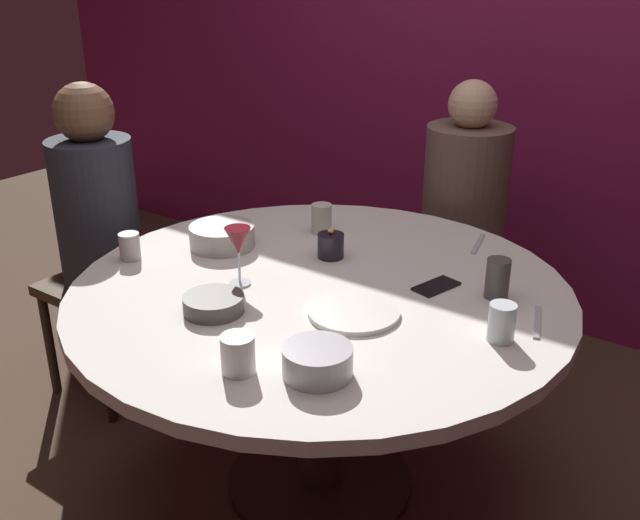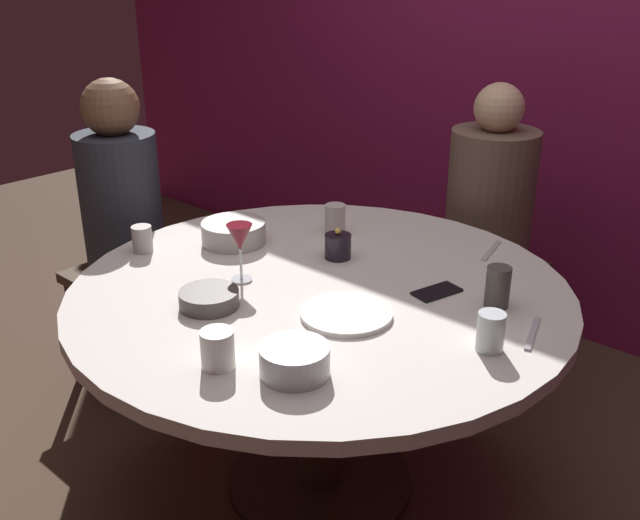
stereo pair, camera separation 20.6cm
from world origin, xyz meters
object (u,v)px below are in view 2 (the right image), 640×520
object	(u,v)px
bowl_salad_center	(234,232)
cup_near_candle	(490,332)
bowl_small_white	(209,299)
cell_phone	(437,292)
cup_by_left_diner	(218,349)
dining_table	(320,325)
cup_far_edge	(498,287)
cup_by_right_diner	(142,239)
seated_diner_back	(490,203)
cup_center_front	(335,219)
dinner_plate	(346,314)
bowl_serving_large	(295,360)
wine_glass	(240,240)
candle_holder	(338,246)
seated_diner_left	(121,204)

from	to	relation	value
bowl_salad_center	cup_near_candle	xyz separation A→B (m)	(0.99, -0.06, 0.01)
bowl_salad_center	bowl_small_white	size ratio (longest dim) A/B	1.29
cell_phone	cup_by_left_diner	size ratio (longest dim) A/B	1.51
dining_table	cup_far_edge	world-z (taller)	cup_far_edge
cup_by_right_diner	cup_far_edge	xyz separation A→B (m)	(1.05, 0.41, 0.01)
seated_diner_back	cup_far_edge	xyz separation A→B (m)	(0.45, -0.76, 0.05)
bowl_small_white	cup_center_front	distance (m)	0.67
dinner_plate	cell_phone	bearing A→B (deg)	69.91
bowl_serving_large	bowl_small_white	world-z (taller)	bowl_serving_large
dining_table	bowl_serving_large	distance (m)	0.51
seated_diner_back	cup_by_left_diner	size ratio (longest dim) A/B	12.78
cup_by_left_diner	cup_far_edge	bearing A→B (deg)	65.24
bowl_serving_large	dinner_plate	bearing A→B (deg)	107.50
wine_glass	cup_far_edge	world-z (taller)	wine_glass
dining_table	cup_near_candle	size ratio (longest dim) A/B	14.73
cup_center_front	cup_far_edge	size ratio (longest dim) A/B	0.87
candle_holder	bowl_salad_center	distance (m)	0.37
seated_diner_back	cup_by_right_diner	size ratio (longest dim) A/B	13.73
seated_diner_back	cell_phone	xyz separation A→B (m)	(0.28, -0.80, -0.00)
cell_phone	bowl_small_white	bearing A→B (deg)	63.79
wine_glass	cup_near_candle	bearing A→B (deg)	9.73
dinner_plate	cup_by_right_diner	xyz separation A→B (m)	(-0.78, -0.09, 0.04)
seated_diner_left	bowl_serving_large	xyz separation A→B (m)	(1.28, -0.40, 0.01)
dining_table	seated_diner_left	world-z (taller)	seated_diner_left
seated_diner_back	candle_holder	bearing A→B (deg)	-6.79
seated_diner_back	cup_center_front	xyz separation A→B (m)	(-0.25, -0.63, 0.05)
wine_glass	bowl_serving_large	size ratio (longest dim) A/B	1.08
cup_by_left_diner	candle_holder	bearing A→B (deg)	107.41
dining_table	wine_glass	xyz separation A→B (m)	(-0.19, -0.13, 0.26)
bowl_serving_large	cup_near_candle	size ratio (longest dim) A/B	1.65
wine_glass	bowl_salad_center	world-z (taller)	wine_glass
cell_phone	cup_near_candle	world-z (taller)	cup_near_candle
cell_phone	bowl_salad_center	world-z (taller)	bowl_salad_center
cell_phone	cup_near_candle	xyz separation A→B (m)	(0.27, -0.18, 0.05)
wine_glass	bowl_small_white	distance (m)	0.21
bowl_salad_center	cup_by_left_diner	xyz separation A→B (m)	(0.56, -0.55, 0.01)
seated_diner_back	dinner_plate	xyz separation A→B (m)	(0.18, -1.08, 0.00)
cell_phone	bowl_small_white	world-z (taller)	bowl_small_white
bowl_serving_large	cup_near_candle	xyz separation A→B (m)	(0.28, 0.39, 0.01)
dining_table	cup_far_edge	xyz separation A→B (m)	(0.45, 0.22, 0.19)
seated_diner_left	seated_diner_back	size ratio (longest dim) A/B	1.02
cup_near_candle	cup_far_edge	bearing A→B (deg)	115.08
cup_near_candle	bowl_small_white	bearing A→B (deg)	-156.41
bowl_serving_large	cup_far_edge	size ratio (longest dim) A/B	1.42
dinner_plate	bowl_small_white	size ratio (longest dim) A/B	1.51
bowl_small_white	cup_by_right_diner	distance (m)	0.48
cup_by_left_diner	wine_glass	bearing A→B (deg)	131.04
candle_holder	cup_by_left_diner	xyz separation A→B (m)	(0.21, -0.68, 0.01)
seated_diner_left	dinner_plate	world-z (taller)	seated_diner_left
cup_by_right_diner	cup_far_edge	world-z (taller)	cup_far_edge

